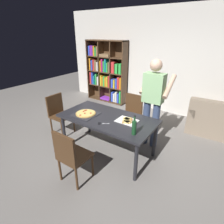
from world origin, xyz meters
name	(u,v)px	position (x,y,z in m)	size (l,w,h in m)	color
ground_plane	(108,151)	(0.00, 0.00, 0.00)	(12.00, 12.00, 0.00)	gray
back_wall	(162,62)	(0.00, 2.60, 1.40)	(6.40, 0.10, 2.80)	silver
dining_table	(107,121)	(0.00, 0.00, 0.68)	(1.76, 0.91, 0.75)	#232328
chair_near_camera	(71,155)	(0.00, -0.94, 0.51)	(0.42, 0.42, 0.90)	#472D19
chair_far_side	(131,112)	(0.00, 0.94, 0.51)	(0.42, 0.42, 0.90)	#472D19
chair_left_end	(59,112)	(-1.37, 0.00, 0.51)	(0.42, 0.42, 0.90)	#472D19
bookshelf	(107,73)	(-1.71, 2.37, 0.94)	(1.40, 0.35, 1.95)	#513823
person_serving_pizza	(153,99)	(0.56, 0.72, 1.00)	(0.55, 0.54, 1.75)	#38476B
pepperoni_pizza_on_tray	(86,114)	(-0.41, -0.13, 0.77)	(0.43, 0.43, 0.04)	#2D2D33
pizza_slices_on_towel	(127,121)	(0.38, 0.07, 0.76)	(0.36, 0.28, 0.03)	white
wine_bottle	(134,127)	(0.67, -0.25, 0.87)	(0.07, 0.07, 0.32)	#194723
kitchen_scissors	(102,123)	(0.07, -0.26, 0.76)	(0.19, 0.15, 0.01)	silver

